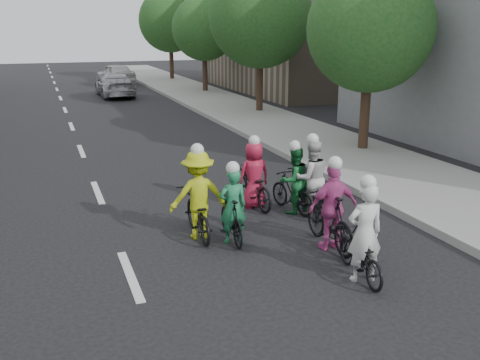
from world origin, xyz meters
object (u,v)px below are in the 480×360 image
cyclist_4 (198,203)px  follow_car_lead (115,85)px  cyclist_0 (362,246)px  cyclist_2 (331,215)px  cyclist_5 (293,185)px  follow_car_trail (115,74)px  cyclist_1 (253,182)px  cyclist_3 (232,214)px  cyclist_6 (310,185)px

cyclist_4 → follow_car_lead: bearing=-91.6°
cyclist_0 → cyclist_4: size_ratio=0.95×
follow_car_lead → cyclist_2: bearing=90.0°
cyclist_5 → follow_car_lead: 22.59m
cyclist_2 → follow_car_trail: 31.98m
cyclist_1 → follow_car_trail: bearing=-96.3°
cyclist_3 → cyclist_5: size_ratio=0.98×
cyclist_2 → cyclist_6: size_ratio=0.97×
cyclist_1 → cyclist_4: cyclist_4 is taller
cyclist_6 → follow_car_trail: bearing=-85.6°
cyclist_0 → cyclist_2: cyclist_0 is taller
cyclist_0 → cyclist_2: 1.32m
cyclist_2 → cyclist_3: (-1.61, 0.96, -0.10)m
cyclist_6 → follow_car_lead: 22.82m
cyclist_5 → cyclist_6: (0.30, -0.22, 0.03)m
cyclist_4 → follow_car_trail: bearing=-92.6°
cyclist_2 → cyclist_3: bearing=-29.2°
cyclist_3 → follow_car_lead: bearing=-88.4°
follow_car_trail → cyclist_5: bearing=78.0°
cyclist_2 → follow_car_lead: cyclist_2 is taller
follow_car_trail → cyclist_6: bearing=78.6°
cyclist_1 → cyclist_6: size_ratio=1.00×
cyclist_1 → cyclist_2: (0.45, -2.77, 0.07)m
cyclist_6 → follow_car_trail: cyclist_6 is taller
cyclist_0 → follow_car_lead: cyclist_0 is taller
cyclist_1 → cyclist_4: size_ratio=0.97×
cyclist_5 → follow_car_trail: 29.89m
cyclist_2 → cyclist_5: 2.10m
cyclist_3 → cyclist_4: size_ratio=0.85×
cyclist_5 → follow_car_lead: size_ratio=0.35×
cyclist_3 → cyclist_5: (1.85, 1.13, 0.06)m
cyclist_3 → cyclist_2: bearing=153.4°
follow_car_trail → cyclist_1: bearing=76.7°
cyclist_3 → cyclist_6: size_ratio=0.87×
cyclist_1 → cyclist_6: 1.34m
cyclist_1 → cyclist_3: size_ratio=1.14×
cyclist_0 → follow_car_lead: bearing=-82.7°
cyclist_4 → cyclist_2: bearing=149.2°
cyclist_5 → cyclist_6: cyclist_6 is taller
cyclist_5 → follow_car_trail: size_ratio=0.37×
cyclist_6 → cyclist_2: bearing=78.2°
cyclist_3 → follow_car_trail: size_ratio=0.36×
cyclist_6 → cyclist_4: bearing=13.9°
cyclist_3 → follow_car_lead: size_ratio=0.34×
cyclist_0 → cyclist_1: bearing=-79.7°
cyclist_1 → cyclist_2: bearing=94.7°
cyclist_1 → cyclist_5: 0.97m
cyclist_2 → cyclist_6: cyclist_6 is taller
cyclist_3 → cyclist_5: 2.17m
cyclist_6 → follow_car_trail: size_ratio=0.41×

